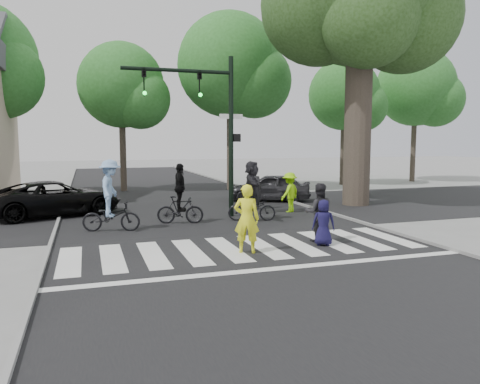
# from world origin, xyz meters

# --- Properties ---
(ground) EXTENTS (120.00, 120.00, 0.00)m
(ground) POSITION_xyz_m (0.00, 0.00, 0.00)
(ground) COLOR gray
(ground) RESTS_ON ground
(road_stem) EXTENTS (10.00, 70.00, 0.01)m
(road_stem) POSITION_xyz_m (0.00, 5.00, 0.01)
(road_stem) COLOR black
(road_stem) RESTS_ON ground
(road_cross) EXTENTS (70.00, 10.00, 0.01)m
(road_cross) POSITION_xyz_m (0.00, 8.00, 0.01)
(road_cross) COLOR black
(road_cross) RESTS_ON ground
(curb_left) EXTENTS (0.10, 70.00, 0.10)m
(curb_left) POSITION_xyz_m (-5.05, 5.00, 0.05)
(curb_left) COLOR gray
(curb_left) RESTS_ON ground
(curb_right) EXTENTS (0.10, 70.00, 0.10)m
(curb_right) POSITION_xyz_m (5.05, 5.00, 0.05)
(curb_right) COLOR gray
(curb_right) RESTS_ON ground
(crosswalk) EXTENTS (10.00, 3.85, 0.01)m
(crosswalk) POSITION_xyz_m (0.00, 0.66, 0.01)
(crosswalk) COLOR silver
(crosswalk) RESTS_ON ground
(traffic_signal) EXTENTS (4.45, 0.29, 6.00)m
(traffic_signal) POSITION_xyz_m (0.35, 6.20, 3.90)
(traffic_signal) COLOR black
(traffic_signal) RESTS_ON ground
(bg_tree_2) EXTENTS (5.04, 4.80, 8.40)m
(bg_tree_2) POSITION_xyz_m (-1.76, 16.62, 5.78)
(bg_tree_2) COLOR brown
(bg_tree_2) RESTS_ON ground
(bg_tree_3) EXTENTS (6.30, 6.00, 10.20)m
(bg_tree_3) POSITION_xyz_m (4.31, 15.27, 6.94)
(bg_tree_3) COLOR brown
(bg_tree_3) RESTS_ON ground
(bg_tree_4) EXTENTS (4.83, 4.60, 8.15)m
(bg_tree_4) POSITION_xyz_m (12.23, 16.12, 5.64)
(bg_tree_4) COLOR brown
(bg_tree_4) RESTS_ON ground
(bg_tree_5) EXTENTS (5.67, 5.40, 9.30)m
(bg_tree_5) POSITION_xyz_m (18.27, 16.69, 6.36)
(bg_tree_5) COLOR brown
(bg_tree_5) RESTS_ON ground
(pedestrian_woman) EXTENTS (0.77, 0.66, 1.79)m
(pedestrian_woman) POSITION_xyz_m (-0.16, 0.45, 0.90)
(pedestrian_woman) COLOR #F4F723
(pedestrian_woman) RESTS_ON ground
(pedestrian_child) EXTENTS (0.74, 0.63, 1.29)m
(pedestrian_child) POSITION_xyz_m (2.14, 0.61, 0.64)
(pedestrian_child) COLOR #141139
(pedestrian_child) RESTS_ON ground
(pedestrian_adult) EXTENTS (0.99, 0.88, 1.69)m
(pedestrian_adult) POSITION_xyz_m (2.26, 1.12, 0.84)
(pedestrian_adult) COLOR black
(pedestrian_adult) RESTS_ON ground
(cyclist_left) EXTENTS (1.92, 1.31, 2.31)m
(cyclist_left) POSITION_xyz_m (-3.33, 4.55, 1.00)
(cyclist_left) COLOR black
(cyclist_left) RESTS_ON ground
(cyclist_mid) EXTENTS (1.68, 1.06, 2.11)m
(cyclist_mid) POSITION_xyz_m (-0.96, 5.24, 0.87)
(cyclist_mid) COLOR black
(cyclist_mid) RESTS_ON ground
(cyclist_right) EXTENTS (1.81, 1.67, 2.17)m
(cyclist_right) POSITION_xyz_m (1.61, 5.00, 0.97)
(cyclist_right) COLOR black
(cyclist_right) RESTS_ON ground
(car_suv) EXTENTS (5.38, 3.78, 1.36)m
(car_suv) POSITION_xyz_m (-5.19, 8.45, 0.68)
(car_suv) COLOR black
(car_suv) RESTS_ON ground
(car_grey) EXTENTS (4.18, 3.03, 1.32)m
(car_grey) POSITION_xyz_m (4.30, 9.93, 0.66)
(car_grey) COLOR #2C2C2F
(car_grey) RESTS_ON ground
(bystander_hivis) EXTENTS (1.20, 1.08, 1.61)m
(bystander_hivis) POSITION_xyz_m (3.77, 6.47, 0.81)
(bystander_hivis) COLOR #94EA0C
(bystander_hivis) RESTS_ON ground
(bystander_dark) EXTENTS (0.78, 0.70, 1.78)m
(bystander_dark) POSITION_xyz_m (2.66, 7.64, 0.89)
(bystander_dark) COLOR black
(bystander_dark) RESTS_ON ground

